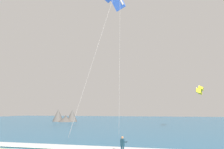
% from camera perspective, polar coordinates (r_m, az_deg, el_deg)
% --- Properties ---
extents(sea, '(200.00, 120.00, 0.20)m').
position_cam_1_polar(sea, '(80.27, 12.46, -12.30)').
color(sea, teal).
rests_on(sea, ground).
extents(kitesurfer, '(0.66, 0.65, 1.69)m').
position_cam_1_polar(kitesurfer, '(19.90, 2.88, -18.53)').
color(kitesurfer, '#143347').
rests_on(kitesurfer, ground).
extents(kite_distant, '(2.13, 5.02, 1.85)m').
position_cam_1_polar(kite_distant, '(48.67, 22.82, -3.68)').
color(kite_distant, yellow).
extents(headland_left, '(8.73, 6.06, 4.49)m').
position_cam_1_polar(headland_left, '(75.44, -12.63, -11.24)').
color(headland_left, '#47423D').
rests_on(headland_left, ground).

